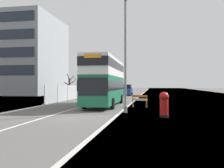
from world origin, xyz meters
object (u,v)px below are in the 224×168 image
Objects in this scene: car_receding_mid at (127,90)px; lamppost_foreground at (125,58)px; red_pillar_postbox at (164,103)px; car_oncoming_near at (98,92)px; double_decker_bus at (105,81)px; roadworks_barrier at (140,100)px.

lamppost_foreground is at bearing -83.93° from car_receding_mid.
red_pillar_postbox is 0.42× the size of car_oncoming_near.
lamppost_foreground is at bearing -64.87° from double_decker_bus.
double_decker_bus reaches higher than car_receding_mid.
double_decker_bus reaches higher than car_oncoming_near.
double_decker_bus is at bearing 160.75° from roadworks_barrier.
lamppost_foreground reaches higher than roadworks_barrier.
double_decker_bus reaches higher than roadworks_barrier.
double_decker_bus is 2.89× the size of car_oncoming_near.
roadworks_barrier is at bearing 106.31° from red_pillar_postbox.
double_decker_bus is at bearing 115.13° from lamppost_foreground.
double_decker_bus is 9.87m from red_pillar_postbox.
car_oncoming_near is at bearing -120.17° from car_receding_mid.
double_decker_bus is at bearing -89.34° from car_receding_mid.
car_receding_mid is at bearing 59.83° from car_oncoming_near.
car_receding_mid is at bearing 100.82° from red_pillar_postbox.
red_pillar_postbox is 7.06m from roadworks_barrier.
car_oncoming_near is at bearing 113.23° from red_pillar_postbox.
red_pillar_postbox is 25.20m from car_oncoming_near.
lamppost_foreground is 4.81m from red_pillar_postbox.
lamppost_foreground is at bearing -71.20° from car_oncoming_near.
red_pillar_postbox is at bearing -55.37° from double_decker_bus.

